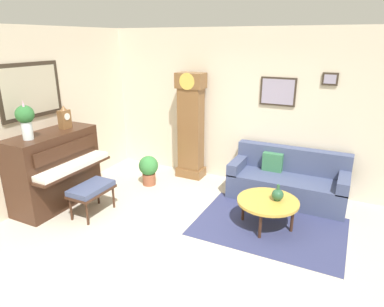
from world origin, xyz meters
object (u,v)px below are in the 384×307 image
object	(u,v)px
grandfather_clock	(191,129)
flower_vase	(25,118)
piano_bench	(92,190)
green_jug	(278,195)
mantel_clock	(65,118)
coffee_table	(268,202)
couch	(287,181)
potted_plant	(149,168)
piano	(55,169)

from	to	relation	value
grandfather_clock	flower_vase	distance (m)	2.86
piano_bench	green_jug	distance (m)	2.79
grandfather_clock	mantel_clock	size ratio (longest dim) A/B	5.34
mantel_clock	green_jug	xyz separation A→B (m)	(3.39, 0.57, -0.89)
coffee_table	mantel_clock	world-z (taller)	mantel_clock
couch	coffee_table	bearing A→B (deg)	-94.16
green_jug	potted_plant	bearing A→B (deg)	170.42
couch	green_jug	distance (m)	1.01
green_jug	coffee_table	bearing A→B (deg)	-153.20
potted_plant	piano_bench	bearing A→B (deg)	-97.46
grandfather_clock	mantel_clock	xyz separation A→B (m)	(-1.44, -1.71, 0.42)
piano_bench	green_jug	size ratio (longest dim) A/B	2.92
piano	couch	distance (m)	3.85
flower_vase	green_jug	xyz separation A→B (m)	(3.39, 1.27, -1.03)
piano	flower_vase	distance (m)	1.00
piano	flower_vase	bearing A→B (deg)	-89.73
couch	mantel_clock	distance (m)	3.84
mantel_clock	flower_vase	xyz separation A→B (m)	(-0.00, -0.71, 0.14)
piano_bench	mantel_clock	bearing A→B (deg)	155.76
flower_vase	green_jug	world-z (taller)	flower_vase
coffee_table	potted_plant	size ratio (longest dim) A/B	1.57
couch	flower_vase	xyz separation A→B (m)	(-3.35, -2.27, 1.22)
mantel_clock	potted_plant	bearing A→B (deg)	46.94
piano	coffee_table	size ratio (longest dim) A/B	1.64
green_jug	piano_bench	bearing A→B (deg)	-161.13
couch	coffee_table	distance (m)	1.06
piano	grandfather_clock	xyz separation A→B (m)	(1.44, 2.02, 0.35)
coffee_table	flower_vase	distance (m)	3.67
mantel_clock	grandfather_clock	bearing A→B (deg)	49.90
mantel_clock	piano_bench	bearing A→B (deg)	-24.24
mantel_clock	green_jug	distance (m)	3.55
couch	potted_plant	bearing A→B (deg)	-166.63
piano_bench	flower_vase	size ratio (longest dim) A/B	1.21
grandfather_clock	green_jug	world-z (taller)	grandfather_clock
piano	green_jug	distance (m)	3.50
grandfather_clock	potted_plant	size ratio (longest dim) A/B	3.62
piano_bench	potted_plant	world-z (taller)	potted_plant
piano	couch	bearing A→B (deg)	29.24
piano	piano_bench	world-z (taller)	piano
flower_vase	potted_plant	size ratio (longest dim) A/B	1.04
grandfather_clock	couch	size ratio (longest dim) A/B	1.07
piano	mantel_clock	size ratio (longest dim) A/B	3.79
couch	green_jug	world-z (taller)	couch
piano_bench	coffee_table	world-z (taller)	piano_bench
couch	potted_plant	size ratio (longest dim) A/B	3.39
grandfather_clock	green_jug	size ratio (longest dim) A/B	8.46
grandfather_clock	couch	xyz separation A→B (m)	(1.91, -0.15, -0.65)
green_jug	potted_plant	world-z (taller)	green_jug
potted_plant	piano	bearing A→B (deg)	-125.36
couch	mantel_clock	bearing A→B (deg)	-155.00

